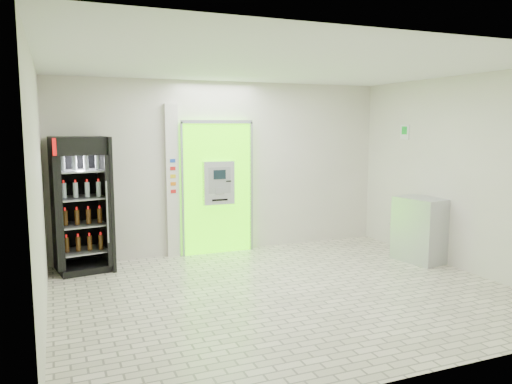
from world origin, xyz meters
TOP-DOWN VIEW (x-y plane):
  - ground at (0.00, 0.00)m, footprint 6.00×6.00m
  - room_shell at (0.00, 0.00)m, footprint 6.00×6.00m
  - atm_assembly at (-0.20, 2.41)m, footprint 1.30×0.24m
  - pillar at (-0.98, 2.45)m, footprint 0.22×0.11m
  - beverage_cooler at (-2.46, 2.15)m, footprint 0.89×0.84m
  - steel_cabinet at (2.72, 0.58)m, footprint 0.67×0.88m
  - exit_sign at (2.99, 1.40)m, footprint 0.02×0.22m

SIDE VIEW (x-z plane):
  - ground at x=0.00m, z-range 0.00..0.00m
  - steel_cabinet at x=2.72m, z-range 0.00..1.06m
  - beverage_cooler at x=-2.46m, z-range -0.04..2.03m
  - atm_assembly at x=-0.20m, z-range 0.01..2.34m
  - pillar at x=-0.98m, z-range 0.00..2.60m
  - room_shell at x=0.00m, z-range -1.16..4.84m
  - exit_sign at x=2.99m, z-range 1.99..2.25m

